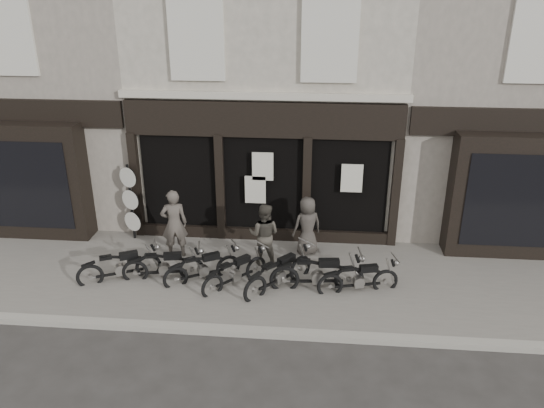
# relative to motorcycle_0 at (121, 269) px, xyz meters

# --- Properties ---
(ground_plane) EXTENTS (90.00, 90.00, 0.00)m
(ground_plane) POSITION_rel_motorcycle_0_xyz_m (3.15, -0.49, -0.38)
(ground_plane) COLOR #2D2B28
(ground_plane) RESTS_ON ground
(pavement) EXTENTS (30.00, 4.20, 0.12)m
(pavement) POSITION_rel_motorcycle_0_xyz_m (3.15, 0.41, -0.32)
(pavement) COLOR #69645C
(pavement) RESTS_ON ground_plane
(kerb) EXTENTS (30.00, 0.25, 0.13)m
(kerb) POSITION_rel_motorcycle_0_xyz_m (3.15, -1.74, -0.31)
(kerb) COLOR gray
(kerb) RESTS_ON ground_plane
(central_building) EXTENTS (7.30, 6.22, 8.34)m
(central_building) POSITION_rel_motorcycle_0_xyz_m (3.15, 5.46, 3.70)
(central_building) COLOR #BBB2A1
(central_building) RESTS_ON ground
(neighbour_left) EXTENTS (5.60, 6.73, 8.34)m
(neighbour_left) POSITION_rel_motorcycle_0_xyz_m (-3.20, 5.41, 3.66)
(neighbour_left) COLOR gray
(neighbour_left) RESTS_ON ground
(neighbour_right) EXTENTS (5.60, 6.73, 8.34)m
(neighbour_right) POSITION_rel_motorcycle_0_xyz_m (9.50, 5.41, 3.66)
(neighbour_right) COLOR gray
(neighbour_right) RESTS_ON ground
(motorcycle_0) EXTENTS (1.83, 1.10, 0.95)m
(motorcycle_0) POSITION_rel_motorcycle_0_xyz_m (0.00, 0.00, 0.00)
(motorcycle_0) COLOR black
(motorcycle_0) RESTS_ON ground
(motorcycle_1) EXTENTS (1.93, 0.66, 0.93)m
(motorcycle_1) POSITION_rel_motorcycle_0_xyz_m (1.02, 0.13, -0.01)
(motorcycle_1) COLOR black
(motorcycle_1) RESTS_ON ground
(motorcycle_2) EXTENTS (1.72, 1.17, 0.91)m
(motorcycle_2) POSITION_rel_motorcycle_0_xyz_m (1.96, 0.14, -0.01)
(motorcycle_2) COLOR black
(motorcycle_2) RESTS_ON ground
(motorcycle_3) EXTENTS (1.44, 1.50, 0.90)m
(motorcycle_3) POSITION_rel_motorcycle_0_xyz_m (2.75, 0.02, -0.02)
(motorcycle_3) COLOR black
(motorcycle_3) RESTS_ON ground
(motorcycle_4) EXTENTS (1.58, 1.67, 0.99)m
(motorcycle_4) POSITION_rel_motorcycle_0_xyz_m (3.77, -0.01, 0.02)
(motorcycle_4) COLOR black
(motorcycle_4) RESTS_ON ground
(motorcycle_5) EXTENTS (2.18, 0.59, 1.04)m
(motorcycle_5) POSITION_rel_motorcycle_0_xyz_m (4.66, -0.01, 0.04)
(motorcycle_5) COLOR black
(motorcycle_5) RESTS_ON ground
(motorcycle_6) EXTENTS (1.88, 0.72, 0.91)m
(motorcycle_6) POSITION_rel_motorcycle_0_xyz_m (5.59, -0.04, -0.01)
(motorcycle_6) COLOR black
(motorcycle_6) RESTS_ON ground
(man_left) EXTENTS (0.75, 0.59, 1.81)m
(man_left) POSITION_rel_motorcycle_0_xyz_m (1.01, 1.25, 0.65)
(man_left) COLOR #4D463F
(man_left) RESTS_ON pavement
(man_centre) EXTENTS (0.86, 0.71, 1.61)m
(man_centre) POSITION_rel_motorcycle_0_xyz_m (3.32, 1.03, 0.55)
(man_centre) COLOR #3F3B33
(man_centre) RESTS_ON pavement
(man_right) EXTENTS (0.89, 0.76, 1.55)m
(man_right) POSITION_rel_motorcycle_0_xyz_m (4.35, 1.70, 0.52)
(man_right) COLOR #3A3531
(man_right) RESTS_ON pavement
(advert_sign_post) EXTENTS (0.52, 0.35, 2.25)m
(advert_sign_post) POSITION_rel_motorcycle_0_xyz_m (-0.40, 2.13, 0.72)
(advert_sign_post) COLOR black
(advert_sign_post) RESTS_ON ground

